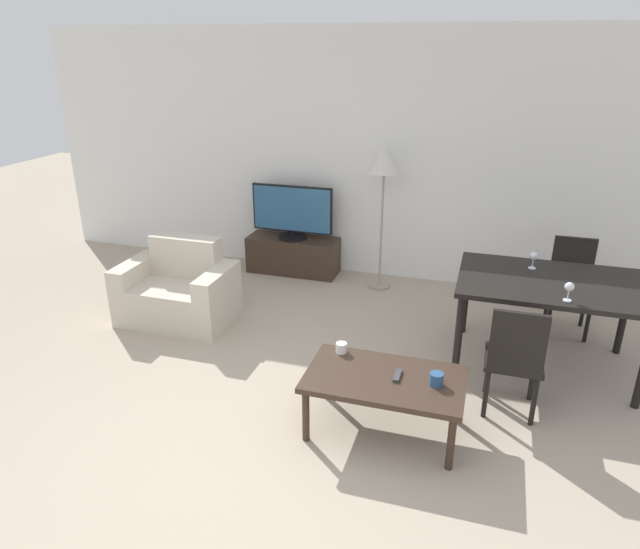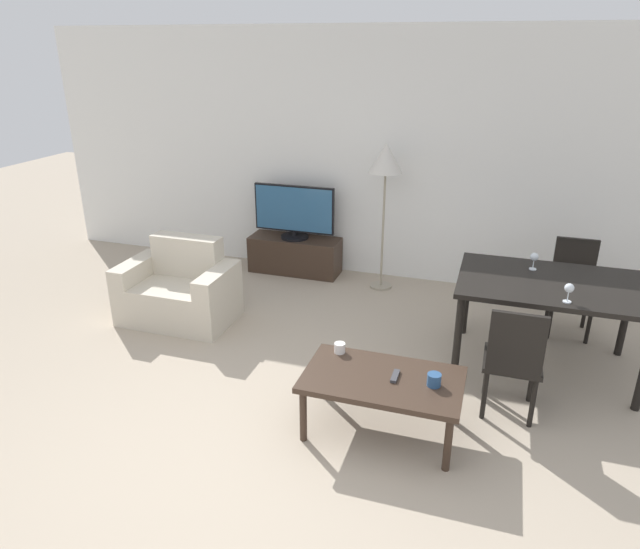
# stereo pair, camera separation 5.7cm
# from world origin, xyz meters

# --- Properties ---
(ground_plane) EXTENTS (18.00, 18.00, 0.00)m
(ground_plane) POSITION_xyz_m (0.00, 0.00, 0.00)
(ground_plane) COLOR tan
(wall_back) EXTENTS (7.94, 0.06, 2.70)m
(wall_back) POSITION_xyz_m (0.00, 3.53, 1.35)
(wall_back) COLOR white
(wall_back) RESTS_ON ground_plane
(armchair) EXTENTS (1.05, 0.67, 0.78)m
(armchair) POSITION_xyz_m (-1.48, 1.77, 0.28)
(armchair) COLOR beige
(armchair) RESTS_ON ground_plane
(tv_stand) EXTENTS (1.05, 0.38, 0.42)m
(tv_stand) POSITION_xyz_m (-0.84, 3.27, 0.21)
(tv_stand) COLOR #38281E
(tv_stand) RESTS_ON ground_plane
(tv) EXTENTS (0.94, 0.32, 0.62)m
(tv) POSITION_xyz_m (-0.84, 3.26, 0.73)
(tv) COLOR black
(tv) RESTS_ON tv_stand
(coffee_table) EXTENTS (1.07, 0.63, 0.43)m
(coffee_table) POSITION_xyz_m (0.75, 0.65, 0.39)
(coffee_table) COLOR #38281E
(coffee_table) RESTS_ON ground_plane
(dining_table) EXTENTS (1.44, 0.97, 0.77)m
(dining_table) POSITION_xyz_m (1.83, 1.89, 0.69)
(dining_table) COLOR black
(dining_table) RESTS_ON ground_plane
(dining_chair_near) EXTENTS (0.40, 0.40, 0.87)m
(dining_chair_near) POSITION_xyz_m (1.58, 1.10, 0.48)
(dining_chair_near) COLOR black
(dining_chair_near) RESTS_ON ground_plane
(dining_chair_far) EXTENTS (0.40, 0.40, 0.87)m
(dining_chair_far) POSITION_xyz_m (2.09, 2.68, 0.48)
(dining_chair_far) COLOR black
(dining_chair_far) RESTS_ON ground_plane
(floor_lamp) EXTENTS (0.35, 0.35, 1.58)m
(floor_lamp) POSITION_xyz_m (0.21, 3.13, 1.37)
(floor_lamp) COLOR gray
(floor_lamp) RESTS_ON ground_plane
(remote_primary) EXTENTS (0.04, 0.15, 0.02)m
(remote_primary) POSITION_xyz_m (0.83, 0.67, 0.44)
(remote_primary) COLOR #38383D
(remote_primary) RESTS_ON coffee_table
(cup_white_near) EXTENTS (0.08, 0.08, 0.07)m
(cup_white_near) POSITION_xyz_m (0.39, 0.88, 0.47)
(cup_white_near) COLOR white
(cup_white_near) RESTS_ON coffee_table
(cup_colored_far) EXTENTS (0.09, 0.09, 0.09)m
(cup_colored_far) POSITION_xyz_m (1.09, 0.65, 0.48)
(cup_colored_far) COLOR navy
(cup_colored_far) RESTS_ON coffee_table
(wine_glass_left) EXTENTS (0.07, 0.07, 0.15)m
(wine_glass_left) POSITION_xyz_m (1.91, 1.52, 0.87)
(wine_glass_left) COLOR silver
(wine_glass_left) RESTS_ON dining_table
(wine_glass_center) EXTENTS (0.07, 0.07, 0.15)m
(wine_glass_center) POSITION_xyz_m (1.69, 2.12, 0.87)
(wine_glass_center) COLOR silver
(wine_glass_center) RESTS_ON dining_table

